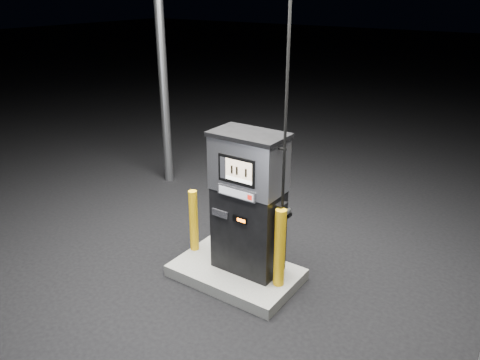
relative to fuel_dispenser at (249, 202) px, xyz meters
The scene contains 5 objects.
ground 1.09m from the fuel_dispenser, 141.85° to the right, with size 80.00×80.00×0.00m, color black.
pump_island 1.02m from the fuel_dispenser, 141.85° to the right, with size 1.60×1.00×0.15m, color #5E5E5A.
fuel_dispenser is the anchor object (origin of this frame).
bollard_left 1.00m from the fuel_dispenser, behind, with size 0.12×0.12×0.88m, color yellow.
bollard_right 0.67m from the fuel_dispenser, 10.63° to the right, with size 0.13×0.13×1.01m, color yellow.
Camera 1 is at (2.97, -4.22, 3.51)m, focal length 35.00 mm.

